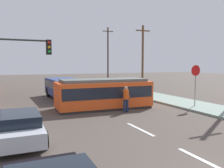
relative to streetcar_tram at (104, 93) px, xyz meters
The scene contains 13 objects.
ground_plane 1.99m from the streetcar_tram, 104.32° to the right, with size 120.00×120.00×0.00m, color #4F453E.
lane_stripe_1 9.69m from the streetcar_tram, 92.47° to the right, with size 0.16×2.40×0.01m, color silver.
lane_stripe_2 5.74m from the streetcar_tram, 94.22° to the right, with size 0.16×2.40×0.01m, color silver.
lane_stripe_3 6.11m from the streetcar_tram, 93.96° to the left, with size 0.16×2.40×0.01m, color silver.
lane_stripe_4 12.05m from the streetcar_tram, 91.98° to the left, with size 0.16×2.40×0.01m, color silver.
streetcar_tram is the anchor object (origin of this frame).
city_bus 5.96m from the streetcar_tram, 103.84° to the left, with size 2.72×6.06×1.76m.
pedestrian_crossing 2.03m from the streetcar_tram, 66.81° to the right, with size 0.46×0.36×1.67m.
parked_sedan_mid 7.79m from the streetcar_tram, 138.00° to the right, with size 2.04×4.09×1.19m.
stop_sign 6.55m from the streetcar_tram, 22.74° to the right, with size 0.76×0.07×2.88m.
traffic_light_mast 6.10m from the streetcar_tram, 166.53° to the right, with size 3.18×0.33×4.59m.
utility_pole_mid 11.99m from the streetcar_tram, 45.22° to the left, with size 1.80×0.24×7.52m.
utility_pole_far 21.48m from the streetcar_tram, 66.19° to the left, with size 1.80×0.24×8.89m.
Camera 1 is at (-5.58, -3.30, 3.07)m, focal length 37.21 mm.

